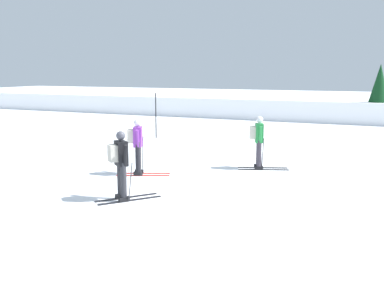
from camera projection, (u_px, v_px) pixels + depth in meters
ground_plane at (179, 187)px, 11.97m from camera, size 120.00×120.00×0.00m
far_snow_ridge at (302, 108)px, 29.51m from camera, size 80.00×6.01×1.30m
skier_purple at (137, 144)px, 13.20m from camera, size 1.61×0.98×1.71m
skier_green at (258, 140)px, 13.99m from camera, size 1.63×0.95×1.71m
skier_black at (121, 162)px, 10.57m from camera, size 1.30×1.47×1.71m
trail_marker_pole at (156, 116)px, 20.48m from camera, size 0.05×0.05×2.10m
conifer_far_left at (379, 89)px, 25.52m from camera, size 1.47×1.47×3.52m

